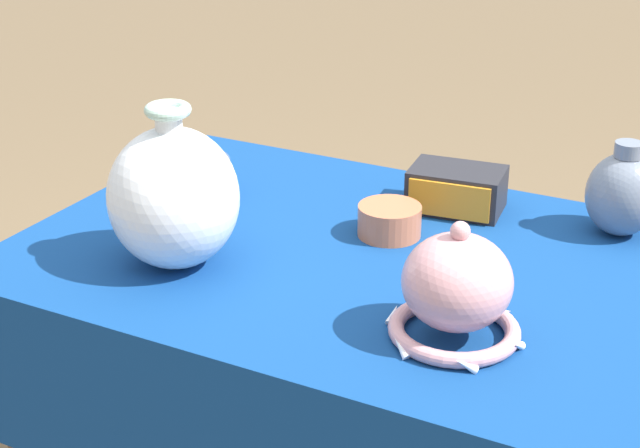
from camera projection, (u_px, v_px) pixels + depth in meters
name	position (u px, v px, depth m)	size (l,w,h in m)	color
display_table	(344.00, 305.00, 1.59)	(1.03, 0.74, 0.79)	brown
vase_tall_bulbous	(174.00, 197.00, 1.47)	(0.20, 0.20, 0.26)	white
vase_dome_bell	(456.00, 291.00, 1.29)	(0.19, 0.18, 0.17)	#D19399
mosaic_tile_box	(456.00, 189.00, 1.70)	(0.17, 0.13, 0.07)	#232328
cup_wide_cobalt	(194.00, 176.00, 1.74)	(0.13, 0.13, 0.08)	#3851A8
jar_round_slate	(623.00, 193.00, 1.59)	(0.12, 0.12, 0.16)	slate
pot_squat_terracotta	(389.00, 221.00, 1.60)	(0.10, 0.10, 0.05)	#BC6642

